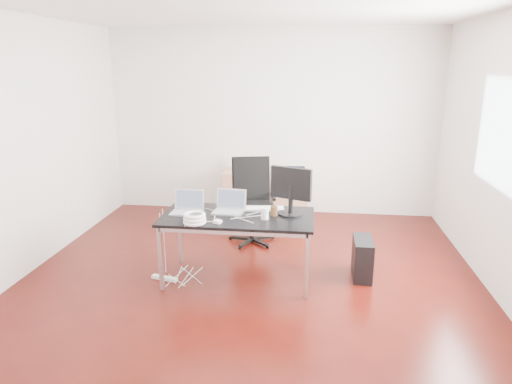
# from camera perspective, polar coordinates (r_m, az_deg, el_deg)

# --- Properties ---
(room_shell) EXTENTS (5.00, 5.00, 5.00)m
(room_shell) POSITION_cam_1_polar(r_m,az_deg,el_deg) (4.60, -0.39, 4.78)
(room_shell) COLOR #350A06
(room_shell) RESTS_ON ground
(desk) EXTENTS (1.60, 0.80, 0.73)m
(desk) POSITION_cam_1_polar(r_m,az_deg,el_deg) (4.85, -2.30, -3.54)
(desk) COLOR black
(desk) RESTS_ON ground
(office_chair) EXTENTS (0.57, 0.59, 1.08)m
(office_chair) POSITION_cam_1_polar(r_m,az_deg,el_deg) (5.97, -0.54, -0.53)
(office_chair) COLOR black
(office_chair) RESTS_ON ground
(filing_cabinet_left) EXTENTS (0.50, 0.50, 0.70)m
(filing_cabinet_left) POSITION_cam_1_polar(r_m,az_deg,el_deg) (7.06, -1.84, -0.11)
(filing_cabinet_left) COLOR #B17A58
(filing_cabinet_left) RESTS_ON ground
(filing_cabinet_right) EXTENTS (0.50, 0.50, 0.70)m
(filing_cabinet_right) POSITION_cam_1_polar(r_m,az_deg,el_deg) (6.98, 4.45, -0.33)
(filing_cabinet_right) COLOR #B17A58
(filing_cabinet_right) RESTS_ON ground
(pc_tower) EXTENTS (0.21, 0.45, 0.44)m
(pc_tower) POSITION_cam_1_polar(r_m,az_deg,el_deg) (5.19, 13.14, -8.05)
(pc_tower) COLOR black
(pc_tower) RESTS_ON ground
(wastebasket) EXTENTS (0.29, 0.29, 0.28)m
(wastebasket) POSITION_cam_1_polar(r_m,az_deg,el_deg) (7.04, 0.49, -1.93)
(wastebasket) COLOR black
(wastebasket) RESTS_ON ground
(power_strip) EXTENTS (0.31, 0.12, 0.04)m
(power_strip) POSITION_cam_1_polar(r_m,az_deg,el_deg) (5.17, -11.36, -10.50)
(power_strip) COLOR white
(power_strip) RESTS_ON ground
(laptop_left) EXTENTS (0.33, 0.26, 0.23)m
(laptop_left) POSITION_cam_1_polar(r_m,az_deg,el_deg) (4.97, -8.55, -1.89)
(laptop_left) COLOR silver
(laptop_left) RESTS_ON desk
(laptop_right) EXTENTS (0.35, 0.28, 0.23)m
(laptop_right) POSITION_cam_1_polar(r_m,az_deg,el_deg) (4.94, -3.32, -1.86)
(laptop_right) COLOR silver
(laptop_right) RESTS_ON desk
(monitor) EXTENTS (0.44, 0.26, 0.51)m
(monitor) POSITION_cam_1_polar(r_m,az_deg,el_deg) (4.80, 4.40, 0.45)
(monitor) COLOR black
(monitor) RESTS_ON desk
(keyboard) EXTENTS (0.45, 0.19, 0.02)m
(keyboard) POSITION_cam_1_polar(r_m,az_deg,el_deg) (5.02, 0.97, -2.08)
(keyboard) COLOR white
(keyboard) RESTS_ON desk
(cup_white) EXTENTS (0.09, 0.09, 0.12)m
(cup_white) POSITION_cam_1_polar(r_m,az_deg,el_deg) (4.70, 1.09, -2.70)
(cup_white) COLOR white
(cup_white) RESTS_ON desk
(cup_brown) EXTENTS (0.10, 0.10, 0.10)m
(cup_brown) POSITION_cam_1_polar(r_m,az_deg,el_deg) (4.81, 2.26, -2.40)
(cup_brown) COLOR #51341B
(cup_brown) RESTS_ON desk
(cable_coil) EXTENTS (0.24, 0.24, 0.11)m
(cable_coil) POSITION_cam_1_polar(r_m,az_deg,el_deg) (4.62, -7.67, -3.29)
(cable_coil) COLOR white
(cable_coil) RESTS_ON desk
(power_adapter) EXTENTS (0.09, 0.09, 0.03)m
(power_adapter) POSITION_cam_1_polar(r_m,az_deg,el_deg) (4.62, -4.84, -3.72)
(power_adapter) COLOR white
(power_adapter) RESTS_ON desk
(speaker) EXTENTS (0.10, 0.09, 0.18)m
(speaker) POSITION_cam_1_polar(r_m,az_deg,el_deg) (6.97, -2.10, 3.42)
(speaker) COLOR #9E9E9E
(speaker) RESTS_ON filing_cabinet_left
(navy_garment) EXTENTS (0.33, 0.28, 0.09)m
(navy_garment) POSITION_cam_1_polar(r_m,az_deg,el_deg) (6.80, 4.90, 2.68)
(navy_garment) COLOR black
(navy_garment) RESTS_ON filing_cabinet_right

